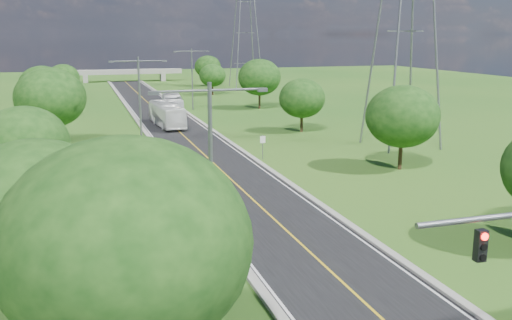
# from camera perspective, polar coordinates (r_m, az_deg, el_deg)

# --- Properties ---
(ground) EXTENTS (260.00, 260.00, 0.00)m
(ground) POSITION_cam_1_polar(r_m,az_deg,el_deg) (77.14, -8.11, 3.19)
(ground) COLOR #215518
(ground) RESTS_ON ground
(road) EXTENTS (8.00, 150.00, 0.06)m
(road) POSITION_cam_1_polar(r_m,az_deg,el_deg) (82.99, -8.79, 3.84)
(road) COLOR black
(road) RESTS_ON ground
(curb_left) EXTENTS (0.50, 150.00, 0.22)m
(curb_left) POSITION_cam_1_polar(r_m,az_deg,el_deg) (82.47, -11.71, 3.72)
(curb_left) COLOR gray
(curb_left) RESTS_ON ground
(curb_right) EXTENTS (0.50, 150.00, 0.22)m
(curb_right) POSITION_cam_1_polar(r_m,az_deg,el_deg) (83.71, -5.91, 4.04)
(curb_right) COLOR gray
(curb_right) RESTS_ON ground
(speed_limit_sign) EXTENTS (0.55, 0.09, 2.40)m
(speed_limit_sign) POSITION_cam_1_polar(r_m,az_deg,el_deg) (56.93, 0.67, 1.66)
(speed_limit_sign) COLOR slate
(speed_limit_sign) RESTS_ON ground
(overpass) EXTENTS (30.00, 3.00, 3.20)m
(overpass) POSITION_cam_1_polar(r_m,az_deg,el_deg) (155.97, -13.01, 8.52)
(overpass) COLOR gray
(overpass) RESTS_ON ground
(streetlight_near_left) EXTENTS (5.90, 0.25, 10.00)m
(streetlight_near_left) POSITION_cam_1_polar(r_m,az_deg,el_deg) (28.57, -4.55, -0.36)
(streetlight_near_left) COLOR slate
(streetlight_near_left) RESTS_ON ground
(streetlight_mid_left) EXTENTS (5.90, 0.25, 10.00)m
(streetlight_mid_left) POSITION_cam_1_polar(r_m,az_deg,el_deg) (60.83, -11.56, 6.25)
(streetlight_mid_left) COLOR slate
(streetlight_mid_left) RESTS_ON ground
(streetlight_far_right) EXTENTS (5.90, 0.25, 10.00)m
(streetlight_far_right) POSITION_cam_1_polar(r_m,az_deg,el_deg) (95.14, -6.41, 8.57)
(streetlight_far_right) COLOR slate
(streetlight_far_right) RESTS_ON ground
(power_tower_near) EXTENTS (9.00, 6.40, 28.00)m
(power_tower_near) POSITION_cam_1_polar(r_m,az_deg,el_deg) (64.91, 14.79, 13.60)
(power_tower_near) COLOR slate
(power_tower_near) RESTS_ON ground
(power_tower_far) EXTENTS (9.00, 6.40, 28.00)m
(power_tower_far) POSITION_cam_1_polar(r_m,az_deg,el_deg) (135.66, -1.07, 13.19)
(power_tower_far) COLOR slate
(power_tower_far) RESTS_ON ground
(tree_la) EXTENTS (7.14, 7.14, 8.30)m
(tree_la) POSITION_cam_1_polar(r_m,az_deg,el_deg) (24.29, -21.10, -5.15)
(tree_la) COLOR black
(tree_la) RESTS_ON ground
(tree_lb) EXTENTS (6.30, 6.30, 7.33)m
(tree_lb) POSITION_cam_1_polar(r_m,az_deg,el_deg) (44.02, -22.14, 1.57)
(tree_lb) COLOR black
(tree_lb) RESTS_ON ground
(tree_lc) EXTENTS (7.56, 7.56, 8.79)m
(tree_lc) POSITION_cam_1_polar(r_m,az_deg,el_deg) (65.59, -19.89, 5.87)
(tree_lc) COLOR black
(tree_lc) RESTS_ON ground
(tree_ld) EXTENTS (6.72, 6.72, 7.82)m
(tree_ld) POSITION_cam_1_polar(r_m,az_deg,el_deg) (89.62, -20.58, 7.00)
(tree_ld) COLOR black
(tree_ld) RESTS_ON ground
(tree_le) EXTENTS (5.88, 5.88, 6.84)m
(tree_le) POSITION_cam_1_polar(r_m,az_deg,el_deg) (113.49, -18.69, 7.81)
(tree_le) COLOR black
(tree_le) RESTS_ON ground
(tree_lf) EXTENTS (7.98, 7.98, 9.28)m
(tree_lf) POSITION_cam_1_polar(r_m,az_deg,el_deg) (18.37, -12.89, -8.19)
(tree_lf) COLOR black
(tree_lf) RESTS_ON ground
(tree_rb) EXTENTS (6.72, 6.72, 7.82)m
(tree_rb) POSITION_cam_1_polar(r_m,az_deg,el_deg) (53.72, 14.44, 4.25)
(tree_rb) COLOR black
(tree_rb) RESTS_ON ground
(tree_rc) EXTENTS (5.88, 5.88, 6.84)m
(tree_rc) POSITION_cam_1_polar(r_m,az_deg,el_deg) (72.89, 4.62, 6.17)
(tree_rc) COLOR black
(tree_rc) RESTS_ON ground
(tree_rd) EXTENTS (7.14, 7.14, 8.30)m
(tree_rd) POSITION_cam_1_polar(r_m,az_deg,el_deg) (95.98, 0.36, 8.28)
(tree_rd) COLOR black
(tree_rd) RESTS_ON ground
(tree_re) EXTENTS (5.46, 5.46, 6.35)m
(tree_re) POSITION_cam_1_polar(r_m,az_deg,el_deg) (118.51, -4.38, 8.44)
(tree_re) COLOR black
(tree_re) RESTS_ON ground
(tree_rf) EXTENTS (6.30, 6.30, 7.33)m
(tree_rf) POSITION_cam_1_polar(r_m,az_deg,el_deg) (138.71, -4.85, 9.27)
(tree_rf) COLOR black
(tree_rf) RESTS_ON ground
(bus_outbound) EXTENTS (4.01, 11.86, 3.24)m
(bus_outbound) POSITION_cam_1_polar(r_m,az_deg,el_deg) (88.37, -8.34, 5.45)
(bus_outbound) COLOR white
(bus_outbound) RESTS_ON road
(bus_inbound) EXTENTS (3.48, 11.69, 3.21)m
(bus_inbound) POSITION_cam_1_polar(r_m,az_deg,el_deg) (78.37, -8.92, 4.54)
(bus_inbound) COLOR white
(bus_inbound) RESTS_ON road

